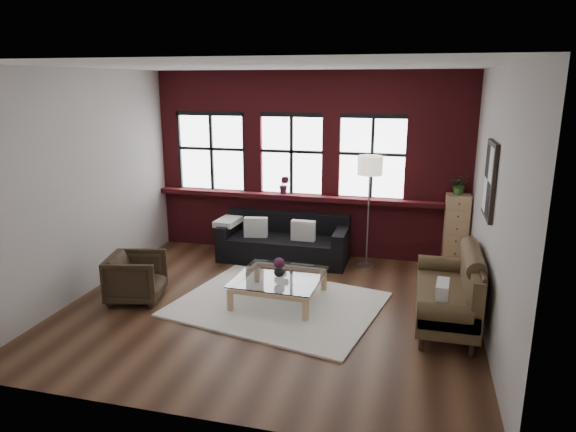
% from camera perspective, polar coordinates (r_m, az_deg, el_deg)
% --- Properties ---
extents(floor, '(5.50, 5.50, 0.00)m').
position_cam_1_polar(floor, '(7.20, -1.98, -10.03)').
color(floor, '#392215').
rests_on(floor, ground).
extents(ceiling, '(5.50, 5.50, 0.00)m').
position_cam_1_polar(ceiling, '(6.54, -2.23, 16.35)').
color(ceiling, white).
rests_on(ceiling, ground).
extents(wall_back, '(5.50, 0.00, 5.50)m').
position_cam_1_polar(wall_back, '(9.07, 2.35, 5.76)').
color(wall_back, '#B1ABA4').
rests_on(wall_back, ground).
extents(wall_front, '(5.50, 0.00, 5.50)m').
position_cam_1_polar(wall_front, '(4.43, -11.21, -4.21)').
color(wall_front, '#B1ABA4').
rests_on(wall_front, ground).
extents(wall_left, '(0.00, 5.00, 5.00)m').
position_cam_1_polar(wall_left, '(7.90, -21.65, 3.38)').
color(wall_left, '#B1ABA4').
rests_on(wall_left, ground).
extents(wall_right, '(0.00, 5.00, 5.00)m').
position_cam_1_polar(wall_right, '(6.49, 21.90, 1.06)').
color(wall_right, '#B1ABA4').
rests_on(wall_right, ground).
extents(brick_backwall, '(5.50, 0.12, 3.20)m').
position_cam_1_polar(brick_backwall, '(9.02, 2.27, 5.71)').
color(brick_backwall, maroon).
rests_on(brick_backwall, floor).
extents(sill_ledge, '(5.50, 0.30, 0.08)m').
position_cam_1_polar(sill_ledge, '(9.04, 2.12, 2.11)').
color(sill_ledge, maroon).
rests_on(sill_ledge, brick_backwall).
extents(window_left, '(1.38, 0.10, 1.50)m').
position_cam_1_polar(window_left, '(9.54, -8.42, 6.97)').
color(window_left, black).
rests_on(window_left, brick_backwall).
extents(window_mid, '(1.38, 0.10, 1.50)m').
position_cam_1_polar(window_mid, '(9.07, 0.43, 6.73)').
color(window_mid, black).
rests_on(window_mid, brick_backwall).
extents(window_right, '(1.38, 0.10, 1.50)m').
position_cam_1_polar(window_right, '(8.84, 9.33, 6.33)').
color(window_right, black).
rests_on(window_right, brick_backwall).
extents(wall_poster, '(0.05, 0.74, 0.94)m').
position_cam_1_polar(wall_poster, '(6.73, 21.54, 3.73)').
color(wall_poster, black).
rests_on(wall_poster, wall_right).
extents(shag_rug, '(3.05, 2.61, 0.03)m').
position_cam_1_polar(shag_rug, '(7.24, -1.14, -9.75)').
color(shag_rug, silver).
rests_on(shag_rug, floor).
extents(dark_sofa, '(2.19, 0.89, 0.79)m').
position_cam_1_polar(dark_sofa, '(8.85, -0.48, -2.47)').
color(dark_sofa, black).
rests_on(dark_sofa, floor).
extents(pillow_a, '(0.42, 0.20, 0.34)m').
position_cam_1_polar(pillow_a, '(8.83, -3.60, -1.25)').
color(pillow_a, silver).
rests_on(pillow_a, dark_sofa).
extents(pillow_b, '(0.40, 0.15, 0.34)m').
position_cam_1_polar(pillow_b, '(8.62, 1.70, -1.63)').
color(pillow_b, silver).
rests_on(pillow_b, dark_sofa).
extents(vintage_settee, '(0.82, 1.84, 0.98)m').
position_cam_1_polar(vintage_settee, '(6.86, 17.16, -7.55)').
color(vintage_settee, '#483821').
rests_on(vintage_settee, floor).
extents(pillow_settee, '(0.17, 0.39, 0.34)m').
position_cam_1_polar(pillow_settee, '(6.30, 16.72, -8.50)').
color(pillow_settee, silver).
rests_on(pillow_settee, vintage_settee).
extents(armchair, '(0.89, 0.87, 0.68)m').
position_cam_1_polar(armchair, '(7.59, -16.51, -6.56)').
color(armchair, black).
rests_on(armchair, floor).
extents(coffee_table, '(1.22, 1.22, 0.39)m').
position_cam_1_polar(coffee_table, '(7.29, -0.98, -8.11)').
color(coffee_table, tan).
rests_on(coffee_table, shag_rug).
extents(vase, '(0.18, 0.18, 0.16)m').
position_cam_1_polar(vase, '(7.19, -0.99, -6.10)').
color(vase, '#B2B2B2').
rests_on(vase, coffee_table).
extents(flowers, '(0.16, 0.16, 0.16)m').
position_cam_1_polar(flowers, '(7.15, -0.99, -5.27)').
color(flowers, '#4D1A37').
rests_on(flowers, vase).
extents(drawer_chest, '(0.38, 0.38, 1.25)m').
position_cam_1_polar(drawer_chest, '(8.87, 18.13, -1.66)').
color(drawer_chest, tan).
rests_on(drawer_chest, floor).
extents(potted_plant_top, '(0.29, 0.25, 0.32)m').
position_cam_1_polar(potted_plant_top, '(8.69, 18.54, 3.30)').
color(potted_plant_top, '#2D5923').
rests_on(potted_plant_top, drawer_chest).
extents(floor_lamp, '(0.40, 0.40, 2.02)m').
position_cam_1_polar(floor_lamp, '(8.48, 8.92, 0.86)').
color(floor_lamp, '#A5A5A8').
rests_on(floor_lamp, floor).
extents(sill_plant, '(0.20, 0.17, 0.33)m').
position_cam_1_polar(sill_plant, '(9.06, -0.43, 3.48)').
color(sill_plant, '#4D1A37').
rests_on(sill_plant, sill_ledge).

